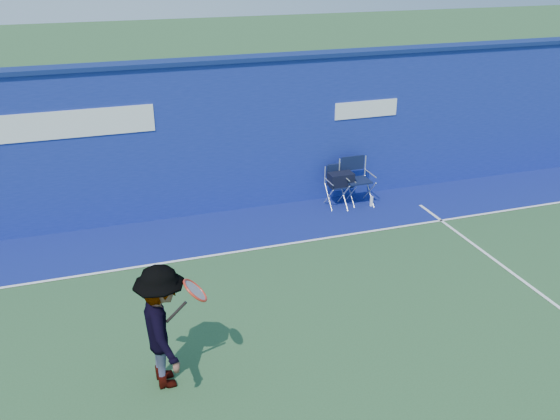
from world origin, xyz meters
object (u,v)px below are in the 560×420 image
object	(u,v)px
directors_chair_left	(340,189)
water_bottle	(372,201)
directors_chair_right	(356,191)
tennis_player	(163,327)

from	to	relation	value
directors_chair_left	water_bottle	distance (m)	0.72
directors_chair_left	water_bottle	bearing A→B (deg)	-21.51
directors_chair_right	water_bottle	xyz separation A→B (m)	(0.27, -0.19, -0.21)
directors_chair_left	tennis_player	xyz separation A→B (m)	(-4.24, -4.39, 0.46)
directors_chair_left	water_bottle	world-z (taller)	directors_chair_left
directors_chair_left	directors_chair_right	size ratio (longest dim) A/B	0.86
directors_chair_right	tennis_player	xyz separation A→B (m)	(-4.60, -4.34, 0.51)
directors_chair_right	water_bottle	distance (m)	0.39
water_bottle	tennis_player	size ratio (longest dim) A/B	0.13
tennis_player	water_bottle	bearing A→B (deg)	40.38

